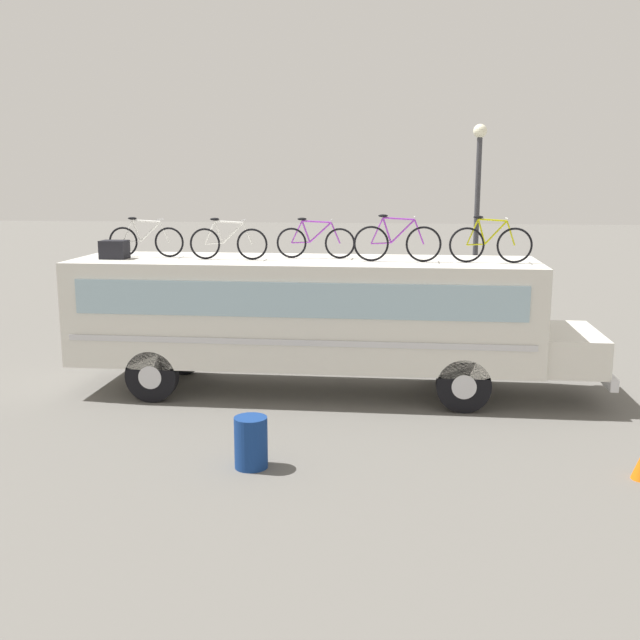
{
  "coord_description": "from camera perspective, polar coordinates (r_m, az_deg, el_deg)",
  "views": [
    {
      "loc": [
        2.11,
        -15.67,
        4.65
      ],
      "look_at": [
        0.35,
        0.0,
        1.6
      ],
      "focal_mm": 41.73,
      "sensor_mm": 36.0,
      "label": 1
    }
  ],
  "objects": [
    {
      "name": "rooftop_bicycle_3",
      "position": [
        16.09,
        -0.36,
        6.05
      ],
      "size": [
        1.71,
        0.44,
        0.87
      ],
      "color": "black",
      "rests_on": "bus"
    },
    {
      "name": "rooftop_bicycle_4",
      "position": [
        15.53,
        5.93,
        5.96
      ],
      "size": [
        1.82,
        0.44,
        0.97
      ],
      "color": "black",
      "rests_on": "bus"
    },
    {
      "name": "trash_bin",
      "position": [
        12.22,
        -5.32,
        -9.33
      ],
      "size": [
        0.54,
        0.54,
        0.85
      ],
      "primitive_type": "cylinder",
      "color": "navy",
      "rests_on": "ground"
    },
    {
      "name": "rooftop_bicycle_5",
      "position": [
        15.63,
        12.94,
        5.74
      ],
      "size": [
        1.68,
        0.44,
        0.96
      ],
      "color": "black",
      "rests_on": "bus"
    },
    {
      "name": "luggage_bag_1",
      "position": [
        16.64,
        -15.49,
        5.23
      ],
      "size": [
        0.55,
        0.43,
        0.39
      ],
      "primitive_type": "cube",
      "color": "black",
      "rests_on": "bus"
    },
    {
      "name": "rooftop_bicycle_2",
      "position": [
        15.96,
        -7.06,
        5.94
      ],
      "size": [
        1.69,
        0.44,
        0.88
      ],
      "color": "black",
      "rests_on": "bus"
    },
    {
      "name": "street_lamp",
      "position": [
        20.2,
        11.94,
        8.03
      ],
      "size": [
        0.36,
        0.36,
        5.98
      ],
      "color": "#38383D",
      "rests_on": "ground"
    },
    {
      "name": "bus",
      "position": [
        16.04,
        -0.44,
        0.54
      ],
      "size": [
        11.29,
        2.58,
        2.91
      ],
      "color": "silver",
      "rests_on": "ground"
    },
    {
      "name": "ground_plane",
      "position": [
        16.48,
        -1.21,
        -5.44
      ],
      "size": [
        120.0,
        120.0,
        0.0
      ],
      "primitive_type": "plane",
      "color": "#605E59"
    },
    {
      "name": "rooftop_bicycle_1",
      "position": [
        16.82,
        -13.21,
        5.97
      ],
      "size": [
        1.7,
        0.44,
        0.87
      ],
      "color": "black",
      "rests_on": "bus"
    }
  ]
}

